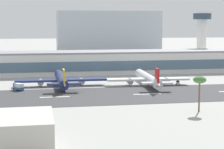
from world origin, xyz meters
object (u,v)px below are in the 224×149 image
at_px(airliner_gold_tail_gate_0, 61,80).
at_px(airliner_red_tail_gate_1, 148,79).
at_px(distant_hotel_block, 108,33).
at_px(service_baggage_tug_1, 178,83).
at_px(terminal_building, 91,62).
at_px(control_tower, 202,32).
at_px(service_box_truck_0, 18,87).
at_px(palm_tree_0, 200,81).

xyz_separation_m(airliner_gold_tail_gate_0, airliner_red_tail_gate_1, (41.39, -4.55, 0.01)).
xyz_separation_m(distant_hotel_block, service_baggage_tug_1, (0.34, -197.09, -19.82)).
bearing_deg(airliner_red_tail_gate_1, service_baggage_tug_1, -87.99).
distance_m(distant_hotel_block, service_baggage_tug_1, 198.09).
bearing_deg(terminal_building, airliner_gold_tail_gate_0, -113.06).
xyz_separation_m(terminal_building, control_tower, (82.61, 29.58, 17.11)).
relative_size(control_tower, airliner_red_tail_gate_1, 0.78).
height_order(control_tower, service_box_truck_0, control_tower).
height_order(control_tower, palm_tree_0, control_tower).
distance_m(terminal_building, palm_tree_0, 114.79).
height_order(airliner_red_tail_gate_1, palm_tree_0, palm_tree_0).
bearing_deg(airliner_red_tail_gate_1, control_tower, -33.56).
xyz_separation_m(distant_hotel_block, airliner_gold_tail_gate_0, (-55.89, -192.21, -17.63)).
height_order(airliner_gold_tail_gate_0, palm_tree_0, palm_tree_0).
bearing_deg(terminal_building, airliner_red_tail_gate_1, -68.40).
relative_size(service_box_truck_0, palm_tree_0, 0.53).
bearing_deg(palm_tree_0, control_tower, 66.84).
height_order(airliner_gold_tail_gate_0, service_box_truck_0, airliner_gold_tail_gate_0).
height_order(distant_hotel_block, palm_tree_0, distant_hotel_block).
bearing_deg(palm_tree_0, service_baggage_tug_1, 76.83).
xyz_separation_m(distant_hotel_block, palm_tree_0, (-13.61, -256.66, -10.36)).
bearing_deg(airliner_red_tail_gate_1, terminal_building, 24.91).
height_order(distant_hotel_block, service_box_truck_0, distant_hotel_block).
bearing_deg(control_tower, service_box_truck_0, -144.80).
bearing_deg(airliner_gold_tail_gate_0, terminal_building, -23.47).
bearing_deg(terminal_building, control_tower, 19.70).
height_order(terminal_building, palm_tree_0, terminal_building).
distance_m(terminal_building, control_tower, 89.40).
xyz_separation_m(terminal_building, airliner_red_tail_gate_1, (20.88, -52.74, -3.44)).
distance_m(terminal_building, service_baggage_tug_1, 64.22).
distance_m(airliner_gold_tail_gate_0, service_baggage_tug_1, 56.48).
height_order(control_tower, distant_hotel_block, distant_hotel_block).
height_order(distant_hotel_block, service_baggage_tug_1, distant_hotel_block).
bearing_deg(distant_hotel_block, terminal_building, -103.80).
bearing_deg(service_box_truck_0, distant_hotel_block, -50.71).
bearing_deg(palm_tree_0, airliner_gold_tail_gate_0, 123.27).
distance_m(distant_hotel_block, service_box_truck_0, 215.45).
bearing_deg(control_tower, terminal_building, -160.30).
relative_size(control_tower, service_baggage_tug_1, 10.77).
height_order(terminal_building, distant_hotel_block, distant_hotel_block).
bearing_deg(service_baggage_tug_1, service_box_truck_0, 111.23).
height_order(airliner_gold_tail_gate_0, airliner_red_tail_gate_1, airliner_red_tail_gate_1).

